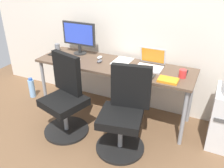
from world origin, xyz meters
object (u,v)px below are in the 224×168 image
at_px(water_bottle_on_floor, 32,88).
at_px(coffee_mug, 183,74).
at_px(desktop_monitor, 79,36).
at_px(open_laptop, 151,63).
at_px(office_chair_left, 66,99).
at_px(office_chair_right, 124,114).

xyz_separation_m(water_bottle_on_floor, coffee_mug, (2.16, 0.08, 0.63)).
bearing_deg(coffee_mug, desktop_monitor, 172.64).
bearing_deg(coffee_mug, water_bottle_on_floor, -177.81).
bearing_deg(water_bottle_on_floor, open_laptop, 6.95).
xyz_separation_m(office_chair_left, water_bottle_on_floor, (-0.94, 0.43, -0.28)).
xyz_separation_m(water_bottle_on_floor, open_laptop, (1.76, 0.21, 0.64)).
xyz_separation_m(office_chair_right, coffee_mug, (0.47, 0.51, 0.35)).
bearing_deg(office_chair_right, water_bottle_on_floor, 165.84).
bearing_deg(office_chair_left, open_laptop, 38.26).
height_order(office_chair_right, desktop_monitor, desktop_monitor).
bearing_deg(office_chair_left, desktop_monitor, 106.79).
relative_size(office_chair_left, office_chair_right, 1.00).
distance_m(office_chair_left, open_laptop, 1.10).
xyz_separation_m(office_chair_left, coffee_mug, (1.22, 0.51, 0.35)).
bearing_deg(office_chair_left, water_bottle_on_floor, 155.65).
relative_size(office_chair_left, desktop_monitor, 1.96).
distance_m(office_chair_right, water_bottle_on_floor, 1.76).
xyz_separation_m(open_laptop, coffee_mug, (0.40, -0.13, -0.01)).
height_order(open_laptop, coffee_mug, open_laptop).
bearing_deg(office_chair_left, coffee_mug, 22.73).
distance_m(desktop_monitor, open_laptop, 1.04).
xyz_separation_m(office_chair_left, open_laptop, (0.81, 0.64, 0.36)).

